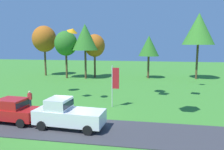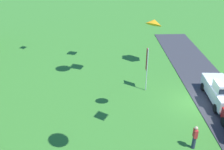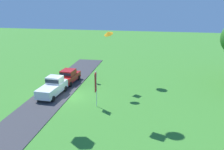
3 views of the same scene
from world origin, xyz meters
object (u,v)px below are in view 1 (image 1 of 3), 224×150
(person_beside_suv, at_px, (30,100))
(tree_far_left, at_px, (66,44))
(tree_far_right, at_px, (44,39))
(car_sedan_near_entrance, at_px, (11,110))
(tree_lone_near, at_px, (149,46))
(tree_left_of_center, at_px, (95,46))
(tree_right_of_center, at_px, (85,37))
(tree_center_back, at_px, (199,29))
(car_pickup_far_end, at_px, (67,114))
(flag_banner, at_px, (115,81))
(kite_delta_near_flag, at_px, (72,30))

(person_beside_suv, xyz_separation_m, tree_far_left, (-3.55, 18.09, 5.20))
(tree_far_right, relative_size, tree_far_left, 1.14)
(car_sedan_near_entrance, relative_size, tree_lone_near, 0.61)
(tree_far_right, distance_m, tree_left_of_center, 9.97)
(car_sedan_near_entrance, xyz_separation_m, tree_far_right, (-9.32, 24.04, 5.87))
(tree_right_of_center, relative_size, tree_center_back, 0.84)
(car_pickup_far_end, distance_m, tree_lone_near, 25.33)
(tree_far_left, bearing_deg, tree_center_back, 7.45)
(car_pickup_far_end, height_order, tree_left_of_center, tree_left_of_center)
(tree_left_of_center, xyz_separation_m, tree_center_back, (17.74, 1.15, 2.81))
(person_beside_suv, xyz_separation_m, tree_lone_near, (10.69, 20.36, 4.77))
(car_pickup_far_end, xyz_separation_m, flag_banner, (2.49, 5.87, 1.45))
(car_sedan_near_entrance, relative_size, flag_banner, 1.12)
(flag_banner, bearing_deg, tree_lone_near, 80.86)
(tree_lone_near, bearing_deg, kite_delta_near_flag, -111.96)
(person_beside_suv, xyz_separation_m, tree_right_of_center, (-0.08, 18.17, 6.26))
(tree_lone_near, height_order, kite_delta_near_flag, kite_delta_near_flag)
(flag_banner, height_order, kite_delta_near_flag, kite_delta_near_flag)
(car_sedan_near_entrance, bearing_deg, flag_banner, 37.81)
(tree_center_back, bearing_deg, tree_lone_near, -175.42)
(car_pickup_far_end, distance_m, tree_far_left, 24.25)
(tree_far_left, xyz_separation_m, tree_left_of_center, (4.69, 1.78, -0.39))
(car_pickup_far_end, relative_size, tree_right_of_center, 0.54)
(car_pickup_far_end, xyz_separation_m, tree_left_of_center, (-4.09, 23.82, 4.58))
(tree_far_right, relative_size, tree_left_of_center, 1.21)
(tree_far_right, relative_size, kite_delta_near_flag, 9.04)
(tree_right_of_center, distance_m, tree_lone_near, 11.10)
(tree_far_left, bearing_deg, kite_delta_near_flag, -65.86)
(tree_right_of_center, xyz_separation_m, tree_lone_near, (10.77, 2.20, -1.49))
(tree_right_of_center, xyz_separation_m, tree_left_of_center, (1.22, 1.70, -1.45))
(car_pickup_far_end, bearing_deg, tree_far_right, 119.84)
(tree_far_left, bearing_deg, car_pickup_far_end, -68.27)
(car_sedan_near_entrance, xyz_separation_m, flag_banner, (7.15, 5.55, 1.51))
(tree_right_of_center, distance_m, flag_banner, 18.60)
(tree_far_left, relative_size, tree_right_of_center, 0.88)
(tree_lone_near, bearing_deg, tree_far_right, 179.84)
(car_sedan_near_entrance, relative_size, person_beside_suv, 2.65)
(car_sedan_near_entrance, bearing_deg, tree_far_left, 100.76)
(tree_lone_near, relative_size, flag_banner, 1.85)
(car_sedan_near_entrance, bearing_deg, tree_lone_near, 67.14)
(person_beside_suv, xyz_separation_m, tree_left_of_center, (1.14, 19.87, 4.81))
(person_beside_suv, relative_size, tree_far_right, 0.18)
(car_pickup_far_end, height_order, flag_banner, flag_banner)
(car_sedan_near_entrance, distance_m, person_beside_suv, 3.68)
(tree_far_right, distance_m, tree_lone_near, 19.48)
(car_sedan_near_entrance, distance_m, tree_far_left, 22.67)
(person_beside_suv, bearing_deg, flag_banner, 13.95)
(tree_far_left, distance_m, tree_right_of_center, 3.63)
(tree_far_left, height_order, tree_center_back, tree_center_back)
(car_pickup_far_end, height_order, tree_right_of_center, tree_right_of_center)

